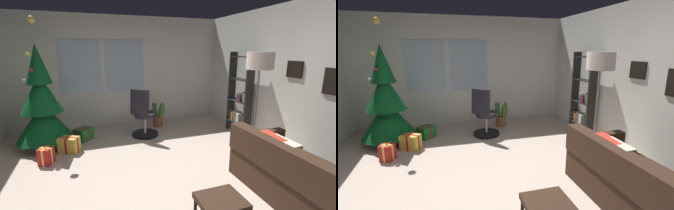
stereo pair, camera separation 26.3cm
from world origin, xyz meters
TOP-DOWN VIEW (x-y plane):
  - ground_plane at (0.00, 0.00)m, footprint 5.06×6.17m
  - wall_back_with_windows at (-0.02, 3.13)m, footprint 5.06×0.12m
  - wall_right_with_frames at (2.58, -0.00)m, footprint 0.12×6.17m
  - couch at (1.77, -0.97)m, footprint 1.69×1.92m
  - footstool at (0.41, -0.88)m, footprint 0.45×0.39m
  - holiday_tree at (-1.58, 2.05)m, footprint 1.00×1.00m
  - gift_box_red at (-1.48, 1.28)m, footprint 0.25×0.26m
  - gift_box_green at (-0.91, 2.18)m, footprint 0.40×0.40m
  - gift_box_gold at (-1.16, 1.65)m, footprint 0.40×0.35m
  - gift_box_blue at (-1.16, 1.79)m, footprint 0.25×0.24m
  - office_chair at (0.30, 1.97)m, footprint 0.60×0.60m
  - bookshelf at (2.32, 1.48)m, footprint 0.18×0.64m
  - floor_lamp at (1.91, 0.48)m, footprint 0.43×0.43m
  - potted_plant at (0.79, 2.52)m, footprint 0.36×0.41m

SIDE VIEW (x-z plane):
  - ground_plane at x=0.00m, z-range -0.10..0.00m
  - gift_box_blue at x=-1.16m, z-range 0.00..0.20m
  - gift_box_green at x=-0.91m, z-range 0.00..0.25m
  - gift_box_red at x=-1.48m, z-range 0.00..0.28m
  - gift_box_gold at x=-1.16m, z-range 0.00..0.28m
  - couch at x=1.77m, z-range -0.12..0.67m
  - potted_plant at x=0.79m, z-range -0.02..0.57m
  - footstool at x=0.41m, z-range 0.13..0.50m
  - office_chair at x=0.30m, z-range -0.11..0.92m
  - bookshelf at x=2.32m, z-range -0.11..1.65m
  - holiday_tree at x=-1.58m, z-range -0.39..1.98m
  - wall_right_with_frames at x=2.58m, z-range 0.00..2.59m
  - wall_back_with_windows at x=-0.02m, z-range 0.01..2.60m
  - floor_lamp at x=1.91m, z-range 0.66..2.43m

